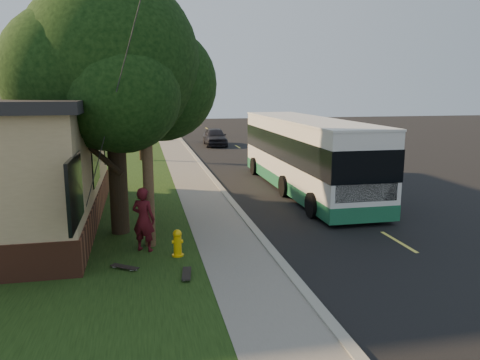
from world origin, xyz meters
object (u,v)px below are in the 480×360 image
Objects in this scene: utility_pole at (144,85)px; skateboard_main at (187,274)px; transit_bus at (305,153)px; skateboard_spare at (125,267)px; bare_tree_near at (140,127)px; traffic_signal at (182,103)px; fire_hydrant at (177,243)px; skateboarder at (144,219)px; bare_tree_far at (146,118)px; distant_car at (215,137)px; leafy_tree at (114,67)px.

skateboard_main is at bearing -71.78° from utility_pole.
skateboard_spare is (-7.65, -8.15, -1.61)m from transit_bus.
traffic_signal reaches higher than bare_tree_near.
bare_tree_near is at bearing 92.94° from skateboard_main.
fire_hydrant is 1.20m from skateboarder.
bare_tree_near reaches higher than bare_tree_far.
distant_car reaches higher than skateboard_main.
bare_tree_near is 0.36× the size of transit_bus.
leafy_tree reaches higher than bare_tree_far.
distant_car is at bearing -75.61° from skateboarder.
traffic_signal is at bearing 83.42° from utility_pole.
traffic_signal is at bearing 81.53° from leafy_tree.
leafy_tree is 0.65× the size of transit_bus.
skateboard_main is (1.00, -19.45, -2.02)m from bare_tree_near.
transit_bus is 11.29m from skateboard_spare.
fire_hydrant reaches higher than skateboard_main.
distant_car is (5.87, 7.23, -1.43)m from bare_tree_near.
utility_pole is at bearing 108.22° from skateboard_main.
leafy_tree reaches higher than transit_bus.
skateboard_main reaches higher than skateboard_spare.
fire_hydrant is 0.06× the size of transit_bus.
bare_tree_near is 1.02× the size of distant_car.
bare_tree_far is 0.95× the size of distant_car.
utility_pole reaches higher than transit_bus.
skateboard_spare is (-0.48, -18.68, -2.03)m from bare_tree_near.
skateboard_spare is at bearing -97.37° from traffic_signal.
skateboard_main is (0.50, -31.45, -1.87)m from bare_tree_far.
bare_tree_near is 17.43m from skateboarder.
traffic_signal is 9.30m from distant_car.
bare_tree_near is at bearing -62.18° from skateboarder.
fire_hydrant is at bearing -98.70° from distant_car.
traffic_signal is (4.00, 16.00, 1.01)m from bare_tree_near.
fire_hydrant is 1.01× the size of skateboard_spare.
distant_car is (1.87, -8.77, -2.45)m from traffic_signal.
skateboard_spare is at bearing -112.01° from utility_pole.
traffic_signal is 35.10m from skateboard_spare.
fire_hydrant is 30.04m from bare_tree_far.
bare_tree_far is at bearing 89.40° from utility_pole.
traffic_signal reaches higher than bare_tree_far.
fire_hydrant is 0.18× the size of distant_car.
fire_hydrant is 0.13× the size of traffic_signal.
bare_tree_far is (-0.40, 30.00, 1.57)m from fire_hydrant.
bare_tree_far is 31.51m from skateboard_main.
transit_bus is (6.26, 7.47, 1.30)m from fire_hydrant.
leafy_tree is 1.42× the size of traffic_signal.
skateboard_main is at bearing -97.90° from distant_car.
traffic_signal reaches higher than skateboard_main.
utility_pole reaches higher than skateboarder.
fire_hydrant is at bearing -87.14° from bare_tree_near.
bare_tree_near reaches higher than skateboarder.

